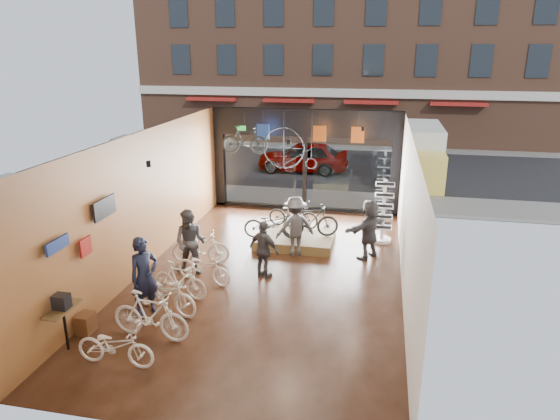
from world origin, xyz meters
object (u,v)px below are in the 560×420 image
(customer_2, at_px, (264,250))
(customer_5, at_px, (369,229))
(floor_bike_5, at_px, (200,247))
(display_platform, at_px, (295,239))
(floor_bike_0, at_px, (115,346))
(display_bike_right, at_px, (293,214))
(penny_farthing, at_px, (292,150))
(street_car, at_px, (303,157))
(display_bike_left, at_px, (273,224))
(customer_3, at_px, (295,226))
(hung_bike, at_px, (245,140))
(customer_0, at_px, (145,277))
(floor_bike_1, at_px, (150,315))
(box_truck, at_px, (418,156))
(floor_bike_3, at_px, (180,280))
(sunglasses_rack, at_px, (383,211))
(floor_bike_2, at_px, (165,293))
(floor_bike_4, at_px, (204,267))
(customer_1, at_px, (190,242))
(display_bike_mid, at_px, (311,221))

(customer_2, relative_size, customer_5, 0.90)
(floor_bike_5, distance_m, display_platform, 3.15)
(floor_bike_0, bearing_deg, display_bike_right, -15.34)
(penny_farthing, bearing_deg, street_car, 95.91)
(street_car, xyz_separation_m, display_bike_left, (0.66, -10.00, 0.01))
(customer_3, distance_m, hung_bike, 4.02)
(street_car, relative_size, customer_2, 2.78)
(floor_bike_5, relative_size, hung_bike, 1.05)
(street_car, distance_m, customer_0, 14.66)
(display_bike_right, bearing_deg, floor_bike_1, 172.48)
(customer_0, height_order, hung_bike, hung_bike)
(box_truck, bearing_deg, floor_bike_0, -112.56)
(box_truck, xyz_separation_m, customer_2, (-4.53, -11.16, -0.44))
(box_truck, relative_size, display_platform, 2.63)
(floor_bike_3, xyz_separation_m, hung_bike, (0.10, 5.85, 2.47))
(display_bike_right, bearing_deg, sunglasses_rack, -80.49)
(penny_farthing, bearing_deg, floor_bike_2, -102.85)
(box_truck, xyz_separation_m, customer_0, (-6.74, -13.60, -0.30))
(display_bike_right, height_order, hung_bike, hung_bike)
(floor_bike_2, height_order, display_bike_left, display_bike_left)
(display_platform, distance_m, customer_3, 1.15)
(customer_2, height_order, customer_5, customer_5)
(floor_bike_4, height_order, customer_0, customer_0)
(customer_1, bearing_deg, sunglasses_rack, 34.44)
(display_platform, bearing_deg, floor_bike_2, -115.01)
(floor_bike_5, distance_m, customer_2, 2.09)
(display_bike_left, distance_m, penny_farthing, 3.40)
(floor_bike_5, distance_m, display_bike_left, 2.40)
(display_bike_right, relative_size, customer_3, 0.93)
(floor_bike_1, distance_m, display_bike_right, 6.88)
(floor_bike_4, bearing_deg, customer_5, -43.24)
(floor_bike_5, bearing_deg, display_bike_mid, -64.61)
(floor_bike_5, height_order, penny_farthing, penny_farthing)
(floor_bike_4, relative_size, customer_1, 0.90)
(customer_5, bearing_deg, display_platform, -67.41)
(floor_bike_5, height_order, customer_3, customer_3)
(customer_5, xyz_separation_m, penny_farthing, (-2.85, 3.16, 1.61))
(floor_bike_5, xyz_separation_m, hung_bike, (0.30, 3.82, 2.42))
(floor_bike_5, xyz_separation_m, sunglasses_rack, (5.07, 2.78, 0.51))
(floor_bike_1, height_order, floor_bike_2, floor_bike_1)
(display_bike_left, xyz_separation_m, sunglasses_rack, (3.32, 1.15, 0.25))
(box_truck, bearing_deg, street_car, 169.57)
(floor_bike_3, relative_size, customer_0, 0.80)
(floor_bike_0, bearing_deg, street_car, -3.29)
(hung_bike, bearing_deg, street_car, -9.53)
(floor_bike_2, distance_m, customer_5, 6.17)
(floor_bike_2, xyz_separation_m, customer_3, (2.38, 3.94, 0.42))
(display_bike_left, relative_size, customer_3, 0.98)
(display_bike_mid, bearing_deg, hung_bike, 38.64)
(display_platform, relative_size, customer_2, 1.50)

